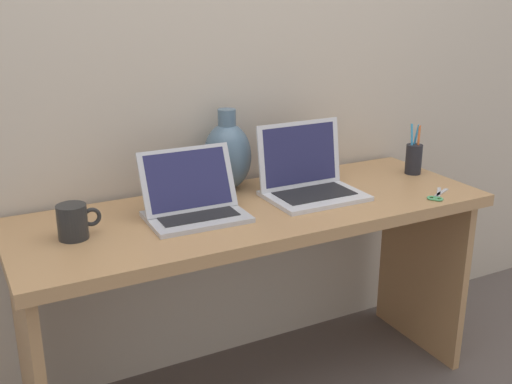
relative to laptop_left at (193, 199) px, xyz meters
The scene contains 8 objects.
back_wall 0.57m from the laptop_left, 54.55° to the left, with size 4.40×0.04×2.40m, color #BCAD99.
desk 0.30m from the laptop_left, ahead, with size 1.57×0.55×0.72m.
laptop_left is the anchor object (origin of this frame).
laptop_right 0.43m from the laptop_left, ahead, with size 0.32×0.24×0.24m.
green_vase 0.30m from the laptop_left, 43.19° to the left, with size 0.17×0.17×0.28m.
coffee_mug 0.37m from the laptop_left, behind, with size 0.13×0.09×0.10m.
pen_cup 0.92m from the laptop_left, ahead, with size 0.06×0.06×0.19m.
scissors 0.83m from the laptop_left, 15.14° to the right, with size 0.14×0.11×0.01m.
Camera 1 is at (-0.88, -1.68, 1.41)m, focal length 43.50 mm.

